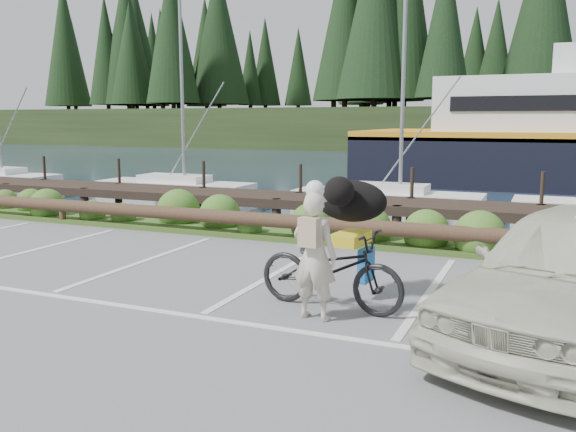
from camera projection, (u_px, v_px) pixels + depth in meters
The scene contains 7 objects.
ground at pixel (214, 309), 8.39m from camera, with size 72.00×72.00×0.00m, color #605F62.
harbor_backdrop at pixel (519, 139), 79.49m from camera, with size 170.00×160.00×30.00m.
vegetation_strip at pixel (337, 237), 13.20m from camera, with size 34.00×1.60×0.10m, color #3D5B21.
log_rail at pixel (326, 246), 12.57m from camera, with size 32.00×0.30×0.60m, color #443021, non-canonical shape.
bicycle at pixel (331, 269), 8.31m from camera, with size 0.74×2.12×1.11m, color black.
cyclist at pixel (314, 256), 7.84m from camera, with size 0.61×0.40×1.68m, color beige.
dog at pixel (351, 201), 8.76m from camera, with size 1.05×0.51×0.61m, color black.
Camera 1 is at (4.12, -7.03, 2.58)m, focal length 38.00 mm.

